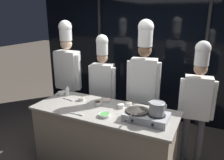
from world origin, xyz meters
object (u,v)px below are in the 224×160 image
frying_pan (137,109)px  chef_line (144,76)px  serving_spoon_solid (79,114)px  chef_sous (103,79)px  squeeze_bottle_clear (67,91)px  prep_bowl_bean_sprouts (61,93)px  prep_bowl_scallions (105,115)px  chef_head (68,68)px  prep_bowl_soy_glaze (98,103)px  prep_bowl_chicken (128,103)px  portable_stove (146,117)px  prep_bowl_garlic (121,106)px  prep_bowl_mushrooms (82,99)px  stock_pot (157,108)px  prep_bowl_shrimp (107,100)px  serving_spoon_slotted (70,100)px  chef_pastry (197,95)px

frying_pan → chef_line: bearing=102.2°
serving_spoon_solid → chef_sous: 1.05m
squeeze_bottle_clear → prep_bowl_bean_sprouts: squeeze_bottle_clear is taller
prep_bowl_scallions → chef_head: bearing=144.2°
prep_bowl_soy_glaze → prep_bowl_chicken: prep_bowl_soy_glaze is taller
portable_stove → prep_bowl_garlic: 0.47m
squeeze_bottle_clear → chef_sous: size_ratio=0.09×
prep_bowl_garlic → chef_sous: 0.85m
chef_sous → prep_bowl_mushrooms: bearing=78.5°
prep_bowl_bean_sprouts → serving_spoon_solid: size_ratio=0.57×
prep_bowl_mushrooms → prep_bowl_garlic: 0.64m
prep_bowl_chicken → prep_bowl_garlic: (-0.06, -0.13, 0.01)m
prep_bowl_mushrooms → prep_bowl_chicken: (0.70, 0.14, -0.00)m
stock_pot → chef_head: bearing=158.1°
portable_stove → prep_bowl_shrimp: (-0.71, 0.32, -0.03)m
serving_spoon_solid → chef_line: (0.54, 0.96, 0.34)m
prep_bowl_chicken → serving_spoon_slotted: 0.89m
squeeze_bottle_clear → prep_bowl_chicken: (1.02, 0.06, -0.05)m
portable_stove → prep_bowl_shrimp: bearing=155.7°
squeeze_bottle_clear → chef_head: (-0.33, 0.46, 0.23)m
chef_line → chef_head: bearing=-9.9°
prep_bowl_mushrooms → chef_sous: chef_sous is taller
prep_bowl_chicken → chef_pastry: (0.88, 0.38, 0.14)m
frying_pan → stock_pot: stock_pot is taller
serving_spoon_solid → chef_pastry: bearing=35.5°
prep_bowl_chicken → prep_bowl_bean_sprouts: bearing=-176.2°
frying_pan → squeeze_bottle_clear: bearing=167.6°
stock_pot → chef_pastry: (0.39, 0.71, -0.01)m
prep_bowl_chicken → prep_bowl_mushrooms: bearing=-168.6°
prep_bowl_shrimp → squeeze_bottle_clear: bearing=-176.1°
chef_pastry → prep_bowl_scallions: bearing=33.3°
prep_bowl_mushrooms → portable_stove: bearing=-10.2°
stock_pot → prep_bowl_soy_glaze: size_ratio=1.93×
serving_spoon_solid → portable_stove: bearing=16.0°
prep_bowl_mushrooms → serving_spoon_slotted: size_ratio=0.44×
prep_bowl_scallions → prep_bowl_bean_sprouts: size_ratio=1.35×
portable_stove → squeeze_bottle_clear: 1.41m
prep_bowl_mushrooms → serving_spoon_slotted: bearing=-157.5°
prep_bowl_chicken → chef_sous: chef_sous is taller
serving_spoon_slotted → prep_bowl_bean_sprouts: bearing=153.7°
chef_head → prep_bowl_mushrooms: bearing=140.2°
stock_pot → prep_bowl_shrimp: stock_pot is taller
prep_bowl_mushrooms → prep_bowl_garlic: bearing=0.8°
prep_bowl_chicken → prep_bowl_garlic: bearing=-114.3°
squeeze_bottle_clear → prep_bowl_scallions: size_ratio=1.05×
prep_bowl_soy_glaze → prep_bowl_chicken: 0.44m
chef_sous → prep_bowl_garlic: bearing=128.3°
prep_bowl_chicken → chef_line: bearing=77.5°
chef_pastry → chef_sous: bearing=-9.0°
stock_pot → chef_sous: chef_sous is taller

